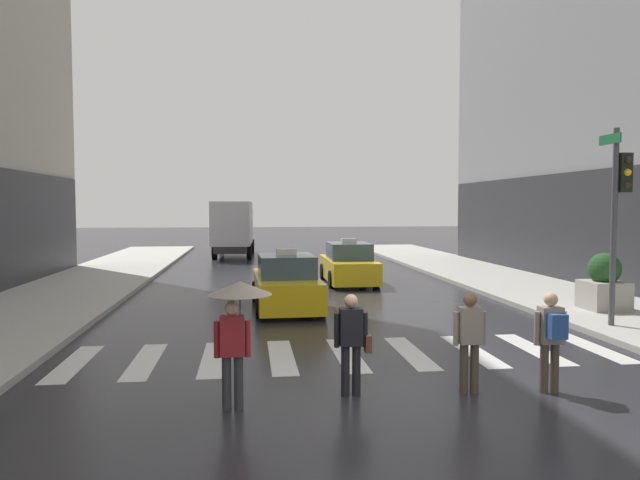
{
  "coord_description": "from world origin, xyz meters",
  "views": [
    {
      "loc": [
        -2.0,
        -8.7,
        3.05
      ],
      "look_at": [
        0.05,
        8.0,
        2.09
      ],
      "focal_mm": 32.71,
      "sensor_mm": 36.0,
      "label": 1
    }
  ],
  "objects_px": {
    "box_truck": "(234,227)",
    "pedestrian_with_handbag": "(352,338)",
    "taxi_lead": "(286,284)",
    "pedestrian_with_umbrella": "(237,309)",
    "planter_near_corner": "(604,284)",
    "pedestrian_plain_coat": "(470,336)",
    "taxi_second": "(348,265)",
    "traffic_light_pole": "(619,198)",
    "pedestrian_with_backpack": "(551,334)"
  },
  "relations": [
    {
      "from": "pedestrian_plain_coat",
      "to": "pedestrian_with_handbag",
      "type": "bearing_deg",
      "value": 176.67
    },
    {
      "from": "pedestrian_plain_coat",
      "to": "planter_near_corner",
      "type": "xyz_separation_m",
      "value": [
        6.41,
        6.24,
        -0.07
      ]
    },
    {
      "from": "pedestrian_with_backpack",
      "to": "pedestrian_with_handbag",
      "type": "bearing_deg",
      "value": 174.99
    },
    {
      "from": "box_truck",
      "to": "pedestrian_with_umbrella",
      "type": "xyz_separation_m",
      "value": [
        0.72,
        -27.06,
        -0.34
      ]
    },
    {
      "from": "pedestrian_plain_coat",
      "to": "planter_near_corner",
      "type": "bearing_deg",
      "value": 44.23
    },
    {
      "from": "pedestrian_with_umbrella",
      "to": "taxi_second",
      "type": "bearing_deg",
      "value": 73.69
    },
    {
      "from": "pedestrian_with_handbag",
      "to": "pedestrian_plain_coat",
      "type": "height_order",
      "value": "same"
    },
    {
      "from": "taxi_lead",
      "to": "pedestrian_with_backpack",
      "type": "relative_size",
      "value": 2.78
    },
    {
      "from": "taxi_second",
      "to": "pedestrian_with_umbrella",
      "type": "distance_m",
      "value": 14.75
    },
    {
      "from": "traffic_light_pole",
      "to": "taxi_second",
      "type": "xyz_separation_m",
      "value": [
        -4.96,
        9.7,
        -2.53
      ]
    },
    {
      "from": "taxi_lead",
      "to": "taxi_second",
      "type": "relative_size",
      "value": 1.01
    },
    {
      "from": "planter_near_corner",
      "to": "taxi_lead",
      "type": "bearing_deg",
      "value": 166.8
    },
    {
      "from": "traffic_light_pole",
      "to": "pedestrian_plain_coat",
      "type": "height_order",
      "value": "traffic_light_pole"
    },
    {
      "from": "pedestrian_with_umbrella",
      "to": "pedestrian_with_backpack",
      "type": "height_order",
      "value": "pedestrian_with_umbrella"
    },
    {
      "from": "traffic_light_pole",
      "to": "pedestrian_with_umbrella",
      "type": "distance_m",
      "value": 10.27
    },
    {
      "from": "pedestrian_with_handbag",
      "to": "traffic_light_pole",
      "type": "bearing_deg",
      "value": 28.92
    },
    {
      "from": "taxi_lead",
      "to": "taxi_second",
      "type": "height_order",
      "value": "same"
    },
    {
      "from": "traffic_light_pole",
      "to": "pedestrian_with_handbag",
      "type": "distance_m",
      "value": 8.64
    },
    {
      "from": "box_truck",
      "to": "pedestrian_with_handbag",
      "type": "bearing_deg",
      "value": -84.56
    },
    {
      "from": "box_truck",
      "to": "planter_near_corner",
      "type": "distance_m",
      "value": 23.24
    },
    {
      "from": "pedestrian_plain_coat",
      "to": "planter_near_corner",
      "type": "distance_m",
      "value": 8.95
    },
    {
      "from": "taxi_lead",
      "to": "planter_near_corner",
      "type": "distance_m",
      "value": 9.11
    },
    {
      "from": "taxi_lead",
      "to": "pedestrian_plain_coat",
      "type": "bearing_deg",
      "value": -73.54
    },
    {
      "from": "taxi_lead",
      "to": "planter_near_corner",
      "type": "xyz_separation_m",
      "value": [
        8.87,
        -2.08,
        0.15
      ]
    },
    {
      "from": "box_truck",
      "to": "pedestrian_with_handbag",
      "type": "height_order",
      "value": "box_truck"
    },
    {
      "from": "traffic_light_pole",
      "to": "pedestrian_with_backpack",
      "type": "height_order",
      "value": "traffic_light_pole"
    },
    {
      "from": "taxi_second",
      "to": "pedestrian_with_umbrella",
      "type": "relative_size",
      "value": 2.35
    },
    {
      "from": "pedestrian_with_handbag",
      "to": "pedestrian_plain_coat",
      "type": "bearing_deg",
      "value": -3.33
    },
    {
      "from": "taxi_lead",
      "to": "planter_near_corner",
      "type": "bearing_deg",
      "value": -13.2
    },
    {
      "from": "box_truck",
      "to": "pedestrian_with_umbrella",
      "type": "height_order",
      "value": "box_truck"
    },
    {
      "from": "box_truck",
      "to": "pedestrian_plain_coat",
      "type": "height_order",
      "value": "box_truck"
    },
    {
      "from": "taxi_second",
      "to": "box_truck",
      "type": "bearing_deg",
      "value": 110.62
    },
    {
      "from": "planter_near_corner",
      "to": "box_truck",
      "type": "bearing_deg",
      "value": 117.94
    },
    {
      "from": "taxi_lead",
      "to": "pedestrian_with_umbrella",
      "type": "xyz_separation_m",
      "value": [
        -1.29,
        -8.63,
        0.79
      ]
    },
    {
      "from": "planter_near_corner",
      "to": "pedestrian_with_umbrella",
      "type": "bearing_deg",
      "value": -147.19
    },
    {
      "from": "traffic_light_pole",
      "to": "pedestrian_plain_coat",
      "type": "relative_size",
      "value": 2.91
    },
    {
      "from": "traffic_light_pole",
      "to": "planter_near_corner",
      "type": "height_order",
      "value": "traffic_light_pole"
    },
    {
      "from": "traffic_light_pole",
      "to": "taxi_lead",
      "type": "height_order",
      "value": "traffic_light_pole"
    },
    {
      "from": "pedestrian_plain_coat",
      "to": "taxi_second",
      "type": "bearing_deg",
      "value": 88.37
    },
    {
      "from": "pedestrian_with_backpack",
      "to": "box_truck",
      "type": "bearing_deg",
      "value": 102.13
    },
    {
      "from": "traffic_light_pole",
      "to": "box_truck",
      "type": "distance_m",
      "value": 24.7
    },
    {
      "from": "box_truck",
      "to": "pedestrian_with_handbag",
      "type": "relative_size",
      "value": 4.62
    },
    {
      "from": "traffic_light_pole",
      "to": "taxi_lead",
      "type": "xyz_separation_m",
      "value": [
        -7.81,
        4.19,
        -2.53
      ]
    },
    {
      "from": "traffic_light_pole",
      "to": "pedestrian_with_backpack",
      "type": "distance_m",
      "value": 6.33
    },
    {
      "from": "pedestrian_with_umbrella",
      "to": "pedestrian_with_handbag",
      "type": "bearing_deg",
      "value": 12.97
    },
    {
      "from": "taxi_second",
      "to": "planter_near_corner",
      "type": "height_order",
      "value": "taxi_second"
    },
    {
      "from": "taxi_second",
      "to": "pedestrian_with_handbag",
      "type": "xyz_separation_m",
      "value": [
        -2.32,
        -13.72,
        0.21
      ]
    },
    {
      "from": "pedestrian_with_umbrella",
      "to": "pedestrian_with_handbag",
      "type": "xyz_separation_m",
      "value": [
        1.82,
        0.42,
        -0.58
      ]
    },
    {
      "from": "taxi_second",
      "to": "pedestrian_with_umbrella",
      "type": "bearing_deg",
      "value": -106.31
    },
    {
      "from": "pedestrian_with_handbag",
      "to": "planter_near_corner",
      "type": "xyz_separation_m",
      "value": [
        8.34,
        6.13,
        -0.06
      ]
    }
  ]
}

